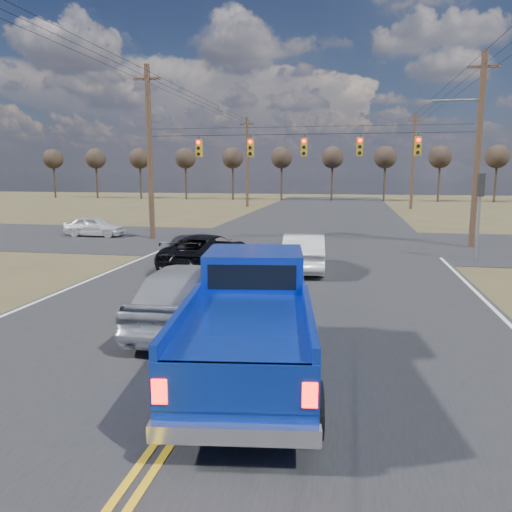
% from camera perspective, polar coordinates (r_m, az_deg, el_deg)
% --- Properties ---
extents(ground, '(160.00, 160.00, 0.00)m').
position_cam_1_polar(ground, '(11.05, -3.70, -11.50)').
color(ground, brown).
rests_on(ground, ground).
extents(road_main, '(14.00, 120.00, 0.02)m').
position_cam_1_polar(road_main, '(20.54, 3.23, -1.56)').
color(road_main, '#28282B').
rests_on(road_main, ground).
extents(road_cross, '(120.00, 12.00, 0.02)m').
position_cam_1_polar(road_cross, '(28.38, 5.35, 1.52)').
color(road_cross, '#28282B').
rests_on(road_cross, ground).
extents(signal_gantry, '(19.60, 4.83, 10.00)m').
position_cam_1_polar(signal_gantry, '(27.87, 6.52, 11.79)').
color(signal_gantry, '#473323').
rests_on(signal_gantry, ground).
extents(utility_poles, '(19.60, 58.32, 10.00)m').
position_cam_1_polar(utility_poles, '(27.13, 5.32, 12.22)').
color(utility_poles, '#473323').
rests_on(utility_poles, ground).
extents(treeline, '(87.00, 117.80, 7.40)m').
position_cam_1_polar(treeline, '(37.07, 6.83, 12.22)').
color(treeline, '#33261C').
rests_on(treeline, ground).
extents(pickup_truck, '(3.08, 6.37, 2.30)m').
position_cam_1_polar(pickup_truck, '(9.69, -0.65, -7.57)').
color(pickup_truck, black).
rests_on(pickup_truck, ground).
extents(silver_suv, '(2.20, 5.23, 1.77)m').
position_cam_1_polar(silver_suv, '(12.91, -7.70, -4.34)').
color(silver_suv, '#A9ABB1').
rests_on(silver_suv, ground).
extents(black_suv, '(2.88, 5.40, 1.45)m').
position_cam_1_polar(black_suv, '(20.72, -5.69, 0.53)').
color(black_suv, black).
rests_on(black_suv, ground).
extents(white_car_queue, '(1.96, 4.69, 1.51)m').
position_cam_1_polar(white_car_queue, '(20.32, 5.49, 0.45)').
color(white_car_queue, silver).
rests_on(white_car_queue, ground).
extents(dgrey_car_queue, '(2.31, 4.77, 1.34)m').
position_cam_1_polar(dgrey_car_queue, '(21.63, -7.33, 0.74)').
color(dgrey_car_queue, '#313035').
rests_on(dgrey_car_queue, ground).
extents(cross_car_west, '(1.51, 3.72, 1.27)m').
position_cam_1_polar(cross_car_west, '(32.51, -17.96, 3.25)').
color(cross_car_west, white).
rests_on(cross_car_west, ground).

